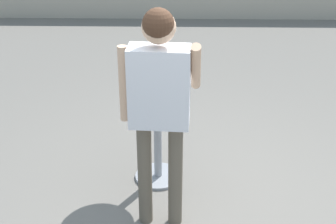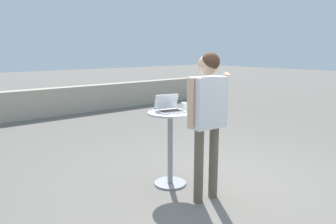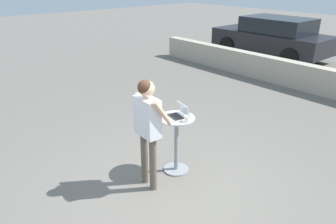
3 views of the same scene
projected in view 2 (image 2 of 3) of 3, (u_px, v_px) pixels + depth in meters
ground_plane at (219, 188)px, 4.26m from camera, size 50.00×50.00×0.00m
pavement_kerb at (48, 102)px, 8.78m from camera, size 13.67×0.35×0.75m
cafe_table at (170, 141)px, 4.26m from camera, size 0.58×0.58×0.98m
laptop at (170, 108)px, 4.21m from camera, size 0.39×0.37×0.22m
coffee_mug at (184, 106)px, 4.33m from camera, size 0.11×0.07×0.10m
standing_person at (207, 107)px, 3.73m from camera, size 0.58×0.37×1.74m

